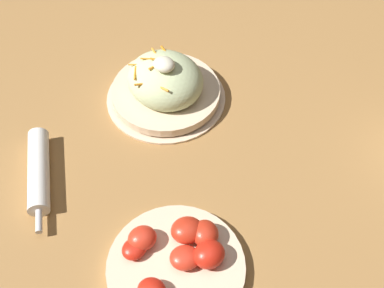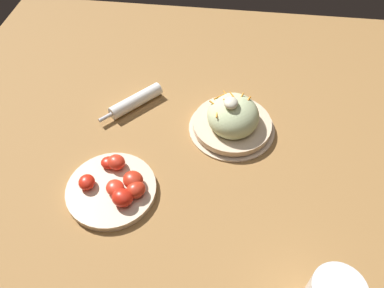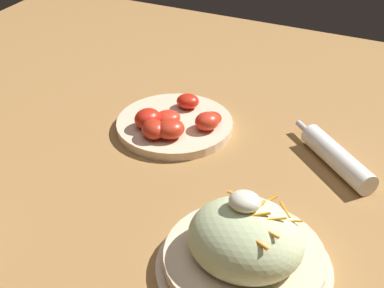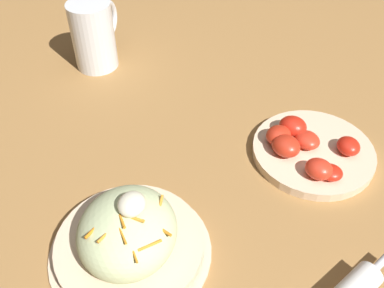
% 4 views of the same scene
% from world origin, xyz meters
% --- Properties ---
extents(ground_plane, '(1.43, 1.43, 0.00)m').
position_xyz_m(ground_plane, '(0.00, 0.00, 0.00)').
color(ground_plane, '#9E703D').
extents(salad_plate, '(0.21, 0.21, 0.10)m').
position_xyz_m(salad_plate, '(-0.16, 0.06, 0.03)').
color(salad_plate, beige).
rests_on(salad_plate, ground_plane).
extents(napkin_roll, '(0.15, 0.14, 0.03)m').
position_xyz_m(napkin_roll, '(-0.21, -0.19, 0.02)').
color(napkin_roll, white).
rests_on(napkin_roll, ground_plane).
extents(tomato_plate, '(0.19, 0.19, 0.05)m').
position_xyz_m(tomato_plate, '(0.06, -0.18, 0.01)').
color(tomato_plate, beige).
rests_on(tomato_plate, ground_plane).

